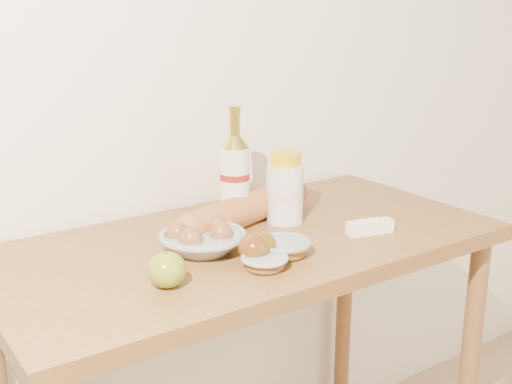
# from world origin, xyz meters

# --- Properties ---
(back_wall) EXTENTS (3.50, 0.02, 2.60)m
(back_wall) POSITION_xyz_m (0.00, 1.51, 1.30)
(back_wall) COLOR white
(back_wall) RESTS_ON ground
(table) EXTENTS (1.20, 0.60, 0.90)m
(table) POSITION_xyz_m (0.00, 1.18, 0.78)
(table) COLOR olive
(table) RESTS_ON ground
(bourbon_bottle) EXTENTS (0.09, 0.09, 0.30)m
(bourbon_bottle) POSITION_xyz_m (0.03, 1.29, 1.02)
(bourbon_bottle) COLOR beige
(bourbon_bottle) RESTS_ON table
(cream_bottle) EXTENTS (0.11, 0.11, 0.18)m
(cream_bottle) POSITION_xyz_m (0.14, 1.23, 0.98)
(cream_bottle) COLOR silver
(cream_bottle) RESTS_ON table
(egg_bowl) EXTENTS (0.22, 0.22, 0.07)m
(egg_bowl) POSITION_xyz_m (-0.13, 1.17, 0.93)
(egg_bowl) COLOR gray
(egg_bowl) RESTS_ON table
(baguette) EXTENTS (0.48, 0.21, 0.08)m
(baguette) POSITION_xyz_m (0.05, 1.27, 0.94)
(baguette) COLOR #C3793B
(baguette) RESTS_ON table
(apple_yellowgreen) EXTENTS (0.10, 0.10, 0.07)m
(apple_yellowgreen) POSITION_xyz_m (-0.28, 1.04, 0.94)
(apple_yellowgreen) COLOR olive
(apple_yellowgreen) RESTS_ON table
(apple_redgreen_front) EXTENTS (0.09, 0.09, 0.06)m
(apple_redgreen_front) POSITION_xyz_m (-0.07, 1.05, 0.93)
(apple_redgreen_front) COLOR maroon
(apple_redgreen_front) RESTS_ON table
(apple_redgreen_right) EXTENTS (0.08, 0.08, 0.06)m
(apple_redgreen_right) POSITION_xyz_m (-0.05, 1.06, 0.93)
(apple_redgreen_right) COLOR #8E0907
(apple_redgreen_right) RESTS_ON table
(sugar_bowl) EXTENTS (0.13, 0.13, 0.03)m
(sugar_bowl) POSITION_xyz_m (-0.08, 1.01, 0.92)
(sugar_bowl) COLOR #96A39D
(sugar_bowl) RESTS_ON table
(syrup_bowl) EXTENTS (0.15, 0.15, 0.03)m
(syrup_bowl) POSITION_xyz_m (0.00, 1.04, 0.92)
(syrup_bowl) COLOR gray
(syrup_bowl) RESTS_ON table
(butter_stick) EXTENTS (0.12, 0.06, 0.03)m
(butter_stick) POSITION_xyz_m (0.26, 1.04, 0.92)
(butter_stick) COLOR #F8EFC0
(butter_stick) RESTS_ON table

